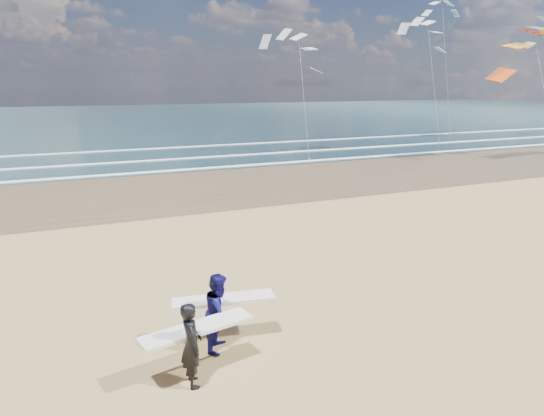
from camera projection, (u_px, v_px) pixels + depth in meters
name	position (u px, v px, depth m)	size (l,w,h in m)	color
wet_sand_strip	(417.00, 167.00, 32.45)	(220.00, 12.00, 0.01)	#4D4129
ocean	(201.00, 117.00, 80.39)	(220.00, 100.00, 0.02)	#172D33
foam_breakers	(339.00, 148.00, 41.41)	(220.00, 11.70, 0.05)	white
surfer_near	(193.00, 342.00, 8.88)	(2.26, 1.13, 1.63)	black
surfer_far	(220.00, 311.00, 10.08)	(2.26, 1.31, 1.66)	#0D0C43
kite_0	(540.00, 69.00, 33.19)	(7.72, 4.95, 10.29)	slate
kite_1	(302.00, 82.00, 36.66)	(5.61, 4.72, 9.99)	slate
kite_5	(446.00, 63.00, 49.15)	(4.47, 4.59, 14.54)	slate
kite_7	(432.00, 70.00, 45.15)	(5.65, 4.72, 12.05)	slate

